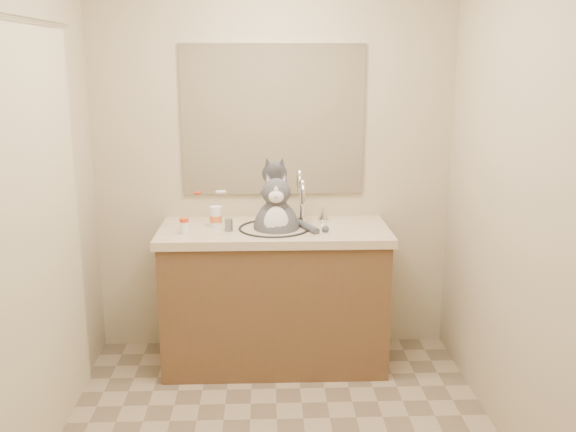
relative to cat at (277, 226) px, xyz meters
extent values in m
cube|color=tan|center=(-0.01, 0.30, 0.34)|extent=(2.20, 0.01, 2.40)
cube|color=tan|center=(-0.01, -2.21, 0.34)|extent=(2.20, 0.01, 2.40)
cube|color=tan|center=(-1.12, -0.95, 0.34)|extent=(0.01, 2.50, 2.40)
cube|color=tan|center=(1.09, -0.95, 0.34)|extent=(0.01, 2.50, 2.40)
cube|color=brown|center=(-0.01, 0.01, -0.46)|extent=(1.30, 0.55, 0.80)
cube|color=beige|center=(-0.01, 0.01, -0.04)|extent=(1.34, 0.59, 0.05)
torus|color=black|center=(-0.01, -0.01, -0.01)|extent=(0.42, 0.42, 0.02)
ellipsoid|color=white|center=(-0.01, -0.01, -0.09)|extent=(0.40, 0.40, 0.15)
cylinder|color=silver|center=(0.16, 0.16, 0.09)|extent=(0.03, 0.03, 0.18)
torus|color=silver|center=(0.16, 0.10, 0.18)|extent=(0.03, 0.16, 0.16)
cone|color=silver|center=(0.29, 0.16, 0.04)|extent=(0.06, 0.06, 0.08)
cube|color=white|center=(-0.01, 0.28, 0.59)|extent=(1.10, 0.02, 0.90)
cube|color=beige|center=(-1.06, -0.85, 0.14)|extent=(0.01, 1.20, 1.90)
cylinder|color=silver|center=(-1.06, -0.85, 1.11)|extent=(0.02, 1.30, 0.02)
ellipsoid|color=#46464B|center=(0.00, 0.01, -0.03)|extent=(0.28, 0.30, 0.36)
ellipsoid|color=white|center=(0.00, -0.08, 0.02)|extent=(0.15, 0.09, 0.23)
ellipsoid|color=#46464B|center=(0.00, -0.03, 0.21)|extent=(0.17, 0.15, 0.16)
ellipsoid|color=white|center=(0.00, -0.09, 0.19)|extent=(0.09, 0.05, 0.07)
sphere|color=#D88C8C|center=(-0.01, -0.12, 0.20)|extent=(0.02, 0.02, 0.02)
cone|color=#46464B|center=(-0.05, -0.02, 0.28)|extent=(0.07, 0.06, 0.08)
cone|color=#46464B|center=(0.04, -0.02, 0.28)|extent=(0.07, 0.06, 0.08)
cylinder|color=#46464B|center=(0.17, -0.03, 0.00)|extent=(0.13, 0.24, 0.04)
cylinder|color=white|center=(-0.52, -0.09, 0.02)|extent=(0.05, 0.05, 0.07)
cylinder|color=red|center=(-0.52, -0.09, 0.06)|extent=(0.06, 0.06, 0.02)
cylinder|color=white|center=(-0.36, 0.05, 0.03)|extent=(0.09, 0.09, 0.10)
cylinder|color=orange|center=(-0.36, 0.05, 0.03)|extent=(0.09, 0.09, 0.04)
cylinder|color=white|center=(-0.36, 0.05, 0.10)|extent=(0.09, 0.09, 0.02)
cylinder|color=slate|center=(-0.27, -0.05, 0.02)|extent=(0.06, 0.06, 0.07)
camera|label=1|loc=(-0.06, -3.61, 0.94)|focal=40.00mm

